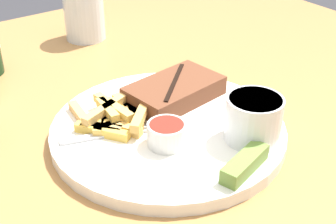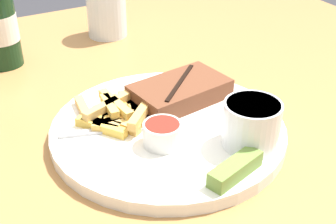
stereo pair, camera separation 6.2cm
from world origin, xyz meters
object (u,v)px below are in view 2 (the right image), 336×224
(steak_portion, at_px, (180,91))
(pickle_spear, at_px, (235,169))
(fork_utensil, at_px, (106,130))
(dipping_sauce_cup, at_px, (162,133))
(drinking_glass, at_px, (106,10))
(dinner_plate, at_px, (168,130))
(coleslaw_cup, at_px, (252,122))

(steak_portion, height_order, pickle_spear, steak_portion)
(steak_portion, xyz_separation_m, fork_utensil, (-0.13, -0.03, -0.01))
(dipping_sauce_cup, relative_size, drinking_glass, 0.47)
(dinner_plate, distance_m, steak_portion, 0.07)
(coleslaw_cup, height_order, fork_utensil, coleslaw_cup)
(dinner_plate, distance_m, pickle_spear, 0.13)
(dinner_plate, bearing_deg, dipping_sauce_cup, -128.19)
(dipping_sauce_cup, height_order, fork_utensil, dipping_sauce_cup)
(steak_portion, relative_size, fork_utensil, 1.13)
(pickle_spear, xyz_separation_m, drinking_glass, (0.06, 0.51, 0.03))
(fork_utensil, bearing_deg, dinner_plate, -0.00)
(dipping_sauce_cup, distance_m, fork_utensil, 0.08)
(dinner_plate, relative_size, dipping_sauce_cup, 6.40)
(fork_utensil, bearing_deg, dipping_sauce_cup, -31.86)
(dinner_plate, bearing_deg, pickle_spear, -84.10)
(dinner_plate, distance_m, drinking_glass, 0.39)
(steak_portion, xyz_separation_m, pickle_spear, (-0.03, -0.18, -0.00))
(dipping_sauce_cup, xyz_separation_m, pickle_spear, (0.04, -0.10, -0.01))
(steak_portion, bearing_deg, coleslaw_cup, -81.85)
(steak_portion, height_order, fork_utensil, steak_portion)
(dipping_sauce_cup, bearing_deg, coleslaw_cup, -29.14)
(dinner_plate, xyz_separation_m, fork_utensil, (-0.08, 0.03, 0.01))
(coleslaw_cup, height_order, pickle_spear, coleslaw_cup)
(coleslaw_cup, bearing_deg, fork_utensil, 142.22)
(dipping_sauce_cup, bearing_deg, steak_portion, 48.54)
(coleslaw_cup, xyz_separation_m, pickle_spear, (-0.05, -0.04, -0.02))
(coleslaw_cup, bearing_deg, dinner_plate, 127.41)
(drinking_glass, bearing_deg, fork_utensil, -113.34)
(fork_utensil, xyz_separation_m, drinking_glass, (0.15, 0.35, 0.03))
(steak_portion, xyz_separation_m, coleslaw_cup, (0.02, -0.14, 0.02))
(pickle_spear, bearing_deg, coleslaw_cup, 38.48)
(dipping_sauce_cup, height_order, drinking_glass, drinking_glass)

